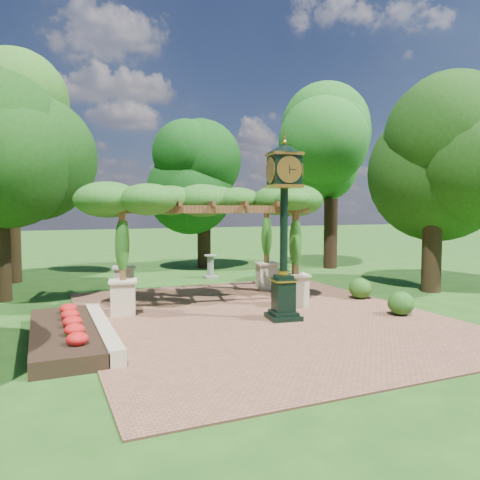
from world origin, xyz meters
name	(u,v)px	position (x,y,z in m)	size (l,w,h in m)	color
ground	(276,325)	(0.00, 0.00, 0.00)	(120.00, 120.00, 0.00)	#1E4714
brick_plaza	(260,316)	(0.00, 1.00, 0.02)	(10.00, 12.00, 0.04)	brown
border_wall	(102,330)	(-4.60, 0.50, 0.20)	(0.35, 5.00, 0.40)	#C6B793
flower_bed	(64,335)	(-5.50, 0.50, 0.18)	(1.50, 5.00, 0.36)	red
pedestal_clock	(284,214)	(0.44, 0.35, 3.06)	(1.15, 1.15, 5.12)	black
pergola	(204,207)	(-0.73, 3.94, 3.28)	(6.94, 5.02, 4.00)	beige
sundial	(210,268)	(1.25, 8.85, 0.47)	(0.59, 0.59, 1.07)	gray
shrub_front	(401,303)	(3.92, -0.59, 0.39)	(0.78, 0.78, 0.70)	#215317
shrub_mid	(360,288)	(4.41, 1.96, 0.40)	(0.80, 0.80, 0.72)	#255417
shrub_back	(283,276)	(3.35, 5.73, 0.40)	(0.81, 0.81, 0.73)	#1E5619
tree_west_far	(7,127)	(-7.10, 11.01, 6.66)	(4.29, 4.29, 9.74)	black
tree_north	(204,172)	(2.18, 12.44, 5.14)	(4.08, 4.08, 7.50)	black
tree_east_far	(332,144)	(8.37, 9.65, 6.57)	(4.45, 4.45, 9.59)	black
tree_east_near	(435,140)	(7.90, 2.16, 5.80)	(5.39, 5.39, 8.43)	#332314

